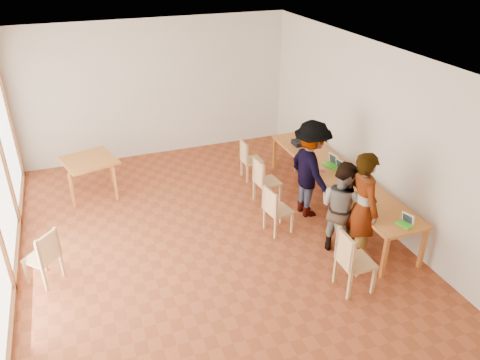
# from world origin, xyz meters

# --- Properties ---
(ground) EXTENTS (8.00, 8.00, 0.00)m
(ground) POSITION_xyz_m (0.00, 0.00, 0.00)
(ground) COLOR #954424
(ground) RESTS_ON ground
(wall_back) EXTENTS (6.00, 0.10, 3.00)m
(wall_back) POSITION_xyz_m (0.00, 4.00, 1.50)
(wall_back) COLOR beige
(wall_back) RESTS_ON ground
(wall_right) EXTENTS (0.10, 8.00, 3.00)m
(wall_right) POSITION_xyz_m (3.00, 0.00, 1.50)
(wall_right) COLOR beige
(wall_right) RESTS_ON ground
(ceiling) EXTENTS (6.00, 8.00, 0.04)m
(ceiling) POSITION_xyz_m (0.00, 0.00, 3.02)
(ceiling) COLOR white
(ceiling) RESTS_ON wall_back
(communal_table) EXTENTS (0.80, 4.00, 0.75)m
(communal_table) POSITION_xyz_m (2.50, 0.37, 0.70)
(communal_table) COLOR #CA6E2C
(communal_table) RESTS_ON ground
(side_table) EXTENTS (0.90, 0.90, 0.75)m
(side_table) POSITION_xyz_m (-1.61, 2.51, 0.67)
(side_table) COLOR #CA6E2C
(side_table) RESTS_ON ground
(chair_near) EXTENTS (0.46, 0.46, 0.51)m
(chair_near) POSITION_xyz_m (1.53, -1.61, 0.59)
(chair_near) COLOR tan
(chair_near) RESTS_ON ground
(chair_mid) EXTENTS (0.45, 0.45, 0.45)m
(chair_mid) POSITION_xyz_m (1.14, 0.08, 0.52)
(chair_mid) COLOR tan
(chair_mid) RESTS_ON ground
(chair_far) EXTENTS (0.46, 0.46, 0.48)m
(chair_far) POSITION_xyz_m (1.34, 1.04, 0.55)
(chair_far) COLOR tan
(chair_far) RESTS_ON ground
(chair_empty) EXTENTS (0.39, 0.39, 0.44)m
(chair_empty) POSITION_xyz_m (1.45, 2.07, 0.51)
(chair_empty) COLOR tan
(chair_empty) RESTS_ON ground
(chair_spare) EXTENTS (0.57, 0.57, 0.46)m
(chair_spare) POSITION_xyz_m (-2.43, 0.03, 0.53)
(chair_spare) COLOR tan
(chair_spare) RESTS_ON ground
(person_near) EXTENTS (0.46, 0.68, 1.80)m
(person_near) POSITION_xyz_m (2.09, -1.00, 0.90)
(person_near) COLOR gray
(person_near) RESTS_ON ground
(person_mid) EXTENTS (0.80, 0.90, 1.54)m
(person_mid) POSITION_xyz_m (1.92, -0.69, 0.77)
(person_mid) COLOR gray
(person_mid) RESTS_ON ground
(person_far) EXTENTS (0.70, 1.17, 1.77)m
(person_far) POSITION_xyz_m (1.98, 0.43, 0.89)
(person_far) COLOR gray
(person_far) RESTS_ON ground
(laptop_near) EXTENTS (0.24, 0.25, 0.18)m
(laptop_near) POSITION_xyz_m (2.57, -1.42, 0.80)
(laptop_near) COLOR #43D525
(laptop_near) RESTS_ON communal_table
(laptop_mid) EXTENTS (0.21, 0.24, 0.18)m
(laptop_mid) POSITION_xyz_m (2.58, 0.52, 0.80)
(laptop_mid) COLOR #43D525
(laptop_mid) RESTS_ON communal_table
(laptop_far) EXTENTS (0.27, 0.29, 0.22)m
(laptop_far) POSITION_xyz_m (2.55, 0.69, 0.81)
(laptop_far) COLOR #43D525
(laptop_far) RESTS_ON communal_table
(yellow_mug) EXTENTS (0.14, 0.14, 0.10)m
(yellow_mug) POSITION_xyz_m (2.23, -0.50, 0.80)
(yellow_mug) COLOR gold
(yellow_mug) RESTS_ON communal_table
(green_bottle) EXTENTS (0.07, 0.07, 0.28)m
(green_bottle) POSITION_xyz_m (2.46, 1.78, 0.89)
(green_bottle) COLOR #177F3A
(green_bottle) RESTS_ON communal_table
(clear_glass) EXTENTS (0.07, 0.07, 0.09)m
(clear_glass) POSITION_xyz_m (2.59, -0.27, 0.80)
(clear_glass) COLOR silver
(clear_glass) RESTS_ON communal_table
(condiment_cup) EXTENTS (0.08, 0.08, 0.06)m
(condiment_cup) POSITION_xyz_m (2.55, 0.19, 0.78)
(condiment_cup) COLOR white
(condiment_cup) RESTS_ON communal_table
(pink_phone) EXTENTS (0.05, 0.10, 0.01)m
(pink_phone) POSITION_xyz_m (2.29, 0.54, 0.76)
(pink_phone) COLOR #C8427A
(pink_phone) RESTS_ON communal_table
(black_pouch) EXTENTS (0.16, 0.26, 0.09)m
(black_pouch) POSITION_xyz_m (2.38, 1.73, 0.80)
(black_pouch) COLOR black
(black_pouch) RESTS_ON communal_table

